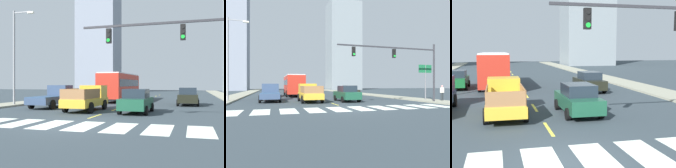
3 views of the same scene
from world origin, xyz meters
TOP-DOWN VIEW (x-y plane):
  - ground_plane at (0.00, 0.00)m, footprint 160.00×160.00m
  - sidewalk_left at (-11.04, 18.00)m, footprint 2.90×110.00m
  - crosswalk_stripe_3 at (-2.73, 0.00)m, footprint 1.19×3.15m
  - crosswalk_stripe_4 at (-0.91, 0.00)m, footprint 1.19×3.15m
  - crosswalk_stripe_5 at (0.91, 0.00)m, footprint 1.19×3.15m
  - crosswalk_stripe_6 at (2.73, 0.00)m, footprint 1.19×3.15m
  - crosswalk_stripe_7 at (4.55, 0.00)m, footprint 1.19×3.15m
  - crosswalk_stripe_8 at (6.37, 0.00)m, footprint 1.19×3.15m
  - lane_dash_0 at (0.00, 4.00)m, footprint 0.16×2.40m
  - lane_dash_1 at (0.00, 9.00)m, footprint 0.16×2.40m
  - lane_dash_2 at (0.00, 14.00)m, footprint 0.16×2.40m
  - lane_dash_3 at (0.00, 19.00)m, footprint 0.16×2.40m
  - lane_dash_4 at (0.00, 24.00)m, footprint 0.16×2.40m
  - lane_dash_5 at (0.00, 29.00)m, footprint 0.16×2.40m
  - lane_dash_6 at (0.00, 34.00)m, footprint 0.16×2.40m
  - lane_dash_7 at (0.00, 39.00)m, footprint 0.16×2.40m
  - pickup_stakebed at (-1.86, 7.51)m, footprint 2.18×5.20m
  - pickup_dark at (-5.88, 9.44)m, footprint 2.18×5.20m
  - city_bus at (-2.46, 19.67)m, footprint 2.72×10.80m
  - sedan_far at (-5.84, 19.47)m, footprint 2.02×4.40m
  - sedan_mid at (2.16, 6.71)m, footprint 2.02×4.40m
  - sedan_near_left at (5.56, 15.07)m, footprint 2.02×4.40m
  - traffic_signal_gantry at (6.76, 2.60)m, footprint 10.48×0.27m
  - streetlight_left at (-10.07, 9.70)m, footprint 2.20×0.28m

SIDE VIEW (x-z plane):
  - ground_plane at x=0.00m, z-range 0.00..0.00m
  - lane_dash_0 at x=0.00m, z-range 0.00..0.01m
  - lane_dash_1 at x=0.00m, z-range 0.00..0.01m
  - lane_dash_2 at x=0.00m, z-range 0.00..0.01m
  - lane_dash_3 at x=0.00m, z-range 0.00..0.01m
  - lane_dash_4 at x=0.00m, z-range 0.00..0.01m
  - lane_dash_5 at x=0.00m, z-range 0.00..0.01m
  - lane_dash_6 at x=0.00m, z-range 0.00..0.01m
  - lane_dash_7 at x=0.00m, z-range 0.00..0.01m
  - crosswalk_stripe_3 at x=-2.73m, z-range 0.00..0.01m
  - crosswalk_stripe_4 at x=-0.91m, z-range 0.00..0.01m
  - crosswalk_stripe_5 at x=0.91m, z-range 0.00..0.01m
  - crosswalk_stripe_6 at x=2.73m, z-range 0.00..0.01m
  - crosswalk_stripe_7 at x=4.55m, z-range 0.00..0.01m
  - crosswalk_stripe_8 at x=6.37m, z-range 0.00..0.01m
  - sidewalk_left at x=-11.04m, z-range 0.00..0.15m
  - sedan_far at x=-5.84m, z-range 0.00..1.72m
  - sedan_mid at x=2.16m, z-range 0.00..1.72m
  - sedan_near_left at x=5.56m, z-range 0.00..1.72m
  - pickup_dark at x=-5.88m, z-range -0.06..1.90m
  - pickup_stakebed at x=-1.86m, z-range -0.04..1.92m
  - city_bus at x=-2.46m, z-range 0.29..3.61m
  - traffic_signal_gantry at x=6.76m, z-range 1.26..7.26m
  - streetlight_left at x=-10.07m, z-range 0.47..9.47m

